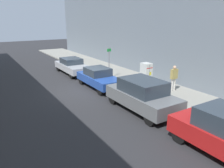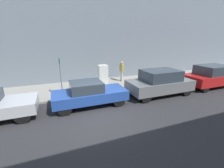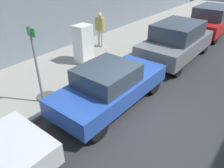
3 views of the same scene
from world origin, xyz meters
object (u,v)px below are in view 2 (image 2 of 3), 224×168
Objects in this scene: discarded_refrigerator at (103,76)px; street_sign_post at (61,75)px; parked_suv_red at (212,76)px; parked_suv_gray at (160,82)px; pedestrian_walking_far at (122,70)px; parked_hatchback_blue at (89,93)px.

street_sign_post reaches higher than discarded_refrigerator.
parked_suv_gray is at bearing -90.00° from parked_suv_red.
pedestrian_walking_far is 0.40× the size of parked_suv_gray.
street_sign_post is 2.36m from parked_hatchback_blue.
discarded_refrigerator is 8.73m from parked_suv_red.
parked_suv_red is (3.70, 6.24, -0.26)m from pedestrian_walking_far.
parked_suv_gray is at bearing 90.00° from parked_hatchback_blue.
discarded_refrigerator is 0.95× the size of pedestrian_walking_far.
pedestrian_walking_far reaches higher than discarded_refrigerator.
discarded_refrigerator reaches higher than parked_suv_red.
discarded_refrigerator is 0.66× the size of street_sign_post.
parked_hatchback_blue is 9.99m from parked_suv_red.
discarded_refrigerator is 2.11m from pedestrian_walking_far.
discarded_refrigerator is 4.31m from parked_suv_gray.
parked_suv_red is (1.73, 11.37, -0.65)m from street_sign_post.
discarded_refrigerator is 0.40× the size of parked_hatchback_blue.
parked_hatchback_blue is (2.96, -1.77, -0.22)m from discarded_refrigerator.
parked_suv_gray is (3.70, 1.17, -0.26)m from pedestrian_walking_far.
street_sign_post reaches higher than parked_hatchback_blue.
parked_hatchback_blue is 0.94× the size of parked_suv_gray.
discarded_refrigerator is 3.46m from parked_hatchback_blue.
parked_suv_red is (0.00, 5.08, -0.00)m from parked_suv_gray.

